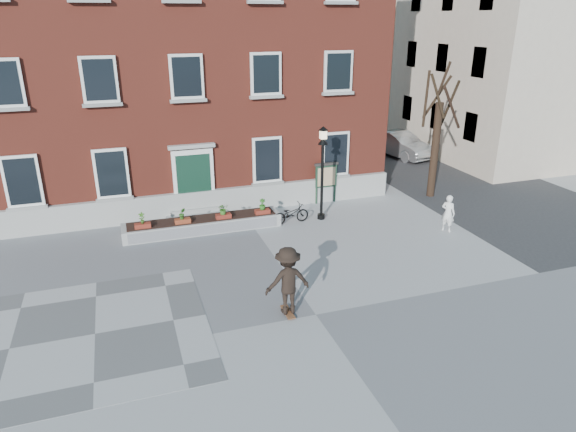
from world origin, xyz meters
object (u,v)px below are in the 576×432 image
object	(u,v)px
bystander	(448,213)
notice_board	(326,176)
bicycle	(291,214)
parked_car	(399,144)
skateboarder	(288,281)
lamp_post	(323,160)

from	to	relation	value
bystander	notice_board	size ratio (longest dim) A/B	0.81
bicycle	parked_car	distance (m)	12.71
bystander	skateboarder	size ratio (longest dim) A/B	0.72
bicycle	lamp_post	bearing A→B (deg)	-93.76
bystander	notice_board	distance (m)	5.70
bicycle	bystander	xyz separation A→B (m)	(5.61, -2.74, 0.34)
parked_car	notice_board	size ratio (longest dim) A/B	2.42
bicycle	notice_board	xyz separation A→B (m)	(2.33, 1.89, 0.84)
bicycle	parked_car	size ratio (longest dim) A/B	0.35
parked_car	notice_board	distance (m)	9.73
parked_car	skateboarder	size ratio (longest dim) A/B	2.18
notice_board	skateboarder	bearing A→B (deg)	-118.94
parked_car	bystander	bearing A→B (deg)	-124.02
bicycle	notice_board	world-z (taller)	notice_board
parked_car	skateboarder	bearing A→B (deg)	-142.67
parked_car	lamp_post	distance (m)	11.77
bicycle	lamp_post	distance (m)	2.53
lamp_post	parked_car	bearing A→B (deg)	44.01
parked_car	bicycle	bearing A→B (deg)	-153.32
skateboarder	bicycle	bearing A→B (deg)	70.39
lamp_post	notice_board	size ratio (longest dim) A/B	2.10
notice_board	skateboarder	distance (m)	9.61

